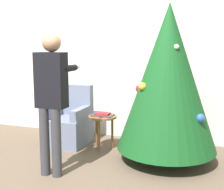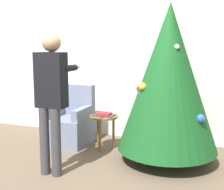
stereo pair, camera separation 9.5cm
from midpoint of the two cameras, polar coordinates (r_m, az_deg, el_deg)
ground_plane at (r=3.74m, az=-11.56°, el=-16.27°), size 14.00×14.00×0.00m
wall_back at (r=5.40m, az=0.76°, el=6.58°), size 8.00×0.06×2.70m
christmas_tree at (r=4.24m, az=10.95°, el=3.10°), size 1.35×1.35×2.14m
armchair at (r=5.15m, az=-7.07°, el=-5.10°), size 0.63×0.67×0.94m
person_standing at (r=3.83m, az=-10.35°, el=0.60°), size 0.39×0.57×1.74m
side_stool at (r=4.79m, az=-0.94°, el=-4.76°), size 0.43×0.43×0.52m
laptop at (r=4.77m, az=-0.94°, el=-3.69°), size 0.32×0.22×0.02m
book at (r=4.76m, az=-0.95°, el=-3.44°), size 0.22×0.16×0.02m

